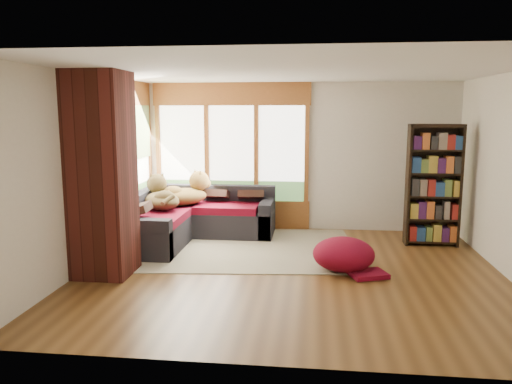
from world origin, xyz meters
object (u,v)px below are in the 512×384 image
(brick_chimney, at_px, (102,175))
(dog_tan, at_px, (187,191))
(dog_brindle, at_px, (161,195))
(bookshelf, at_px, (433,185))
(pouf, at_px, (344,253))
(sectional_sofa, at_px, (181,219))
(area_rug, at_px, (250,248))

(brick_chimney, bearing_deg, dog_tan, 74.82)
(dog_brindle, bearing_deg, dog_tan, -74.03)
(brick_chimney, height_order, bookshelf, brick_chimney)
(pouf, bearing_deg, dog_brindle, 157.25)
(sectional_sofa, distance_m, pouf, 3.07)
(area_rug, relative_size, dog_tan, 3.25)
(area_rug, distance_m, dog_brindle, 1.70)
(brick_chimney, distance_m, bookshelf, 4.96)
(sectional_sofa, bearing_deg, brick_chimney, -104.64)
(sectional_sofa, distance_m, dog_tan, 0.49)
(area_rug, relative_size, dog_brindle, 3.34)
(area_rug, relative_size, bookshelf, 1.70)
(area_rug, bearing_deg, dog_tan, 149.84)
(sectional_sofa, relative_size, pouf, 2.68)
(area_rug, bearing_deg, pouf, -33.38)
(pouf, bearing_deg, bookshelf, 45.40)
(bookshelf, bearing_deg, sectional_sofa, 178.82)
(brick_chimney, xyz_separation_m, area_rug, (1.72, 1.40, -1.29))
(bookshelf, bearing_deg, area_rug, -168.66)
(area_rug, height_order, dog_tan, dog_tan)
(bookshelf, distance_m, dog_brindle, 4.33)
(brick_chimney, relative_size, sectional_sofa, 1.18)
(bookshelf, relative_size, pouf, 2.32)
(brick_chimney, height_order, dog_brindle, brick_chimney)
(sectional_sofa, bearing_deg, dog_brindle, -124.67)
(pouf, xyz_separation_m, dog_brindle, (-2.87, 1.20, 0.54))
(area_rug, xyz_separation_m, dog_tan, (-1.16, 0.67, 0.78))
(brick_chimney, bearing_deg, area_rug, 39.14)
(dog_tan, relative_size, dog_brindle, 1.03)
(sectional_sofa, xyz_separation_m, area_rug, (1.27, -0.65, -0.30))
(sectional_sofa, bearing_deg, dog_tan, 8.07)
(brick_chimney, height_order, area_rug, brick_chimney)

